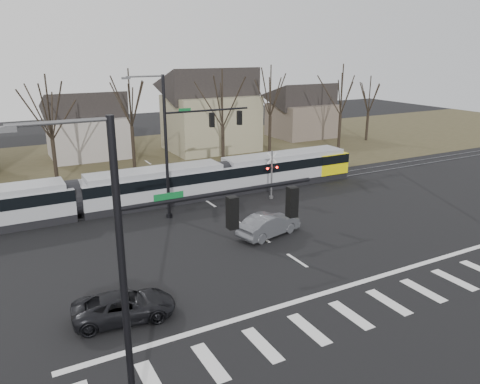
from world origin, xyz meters
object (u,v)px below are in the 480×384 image
tram (154,185)px  sedan (269,225)px  rail_crossing_signal (272,176)px  suv (124,306)px

tram → sedan: (4.51, -9.92, -0.79)m
sedan → rail_crossing_signal: size_ratio=1.21×
sedan → suv: size_ratio=0.99×
tram → suv: size_ratio=7.69×
tram → sedan: bearing=-65.5°
tram → rail_crossing_signal: (8.93, -3.21, 0.34)m
sedan → tram: bearing=10.3°
sedan → rail_crossing_signal: rail_crossing_signal is taller
rail_crossing_signal → tram: bearing=160.3°
tram → sedan: tram is taller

